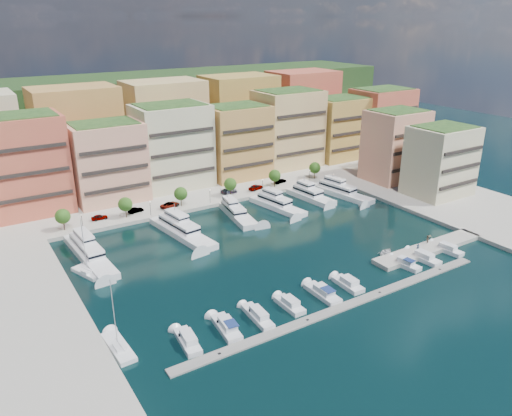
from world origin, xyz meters
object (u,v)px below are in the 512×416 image
object	(u,v)px
tree_1	(125,204)
cruiser_7	(405,264)
cruiser_9	(446,249)
person_0	(418,247)
lamppost_1	(150,206)
cruiser_1	(227,327)
tree_2	(181,194)
sailboat_0	(119,348)
car_1	(136,210)
yacht_2	(180,230)
cruiser_5	(348,284)
yacht_5	(309,195)
yacht_3	(236,213)
yacht_0	(88,252)
lamppost_0	(82,219)
lamppost_3	(263,184)
tender_3	(430,236)
tree_5	(315,168)
car_2	(170,205)
cruiser_2	(258,316)
car_5	(280,181)
car_3	(229,191)
person_1	(427,239)
car_4	(256,187)
tree_4	(275,176)
cruiser_8	(423,258)
car_0	(99,217)
yacht_4	(276,205)
cruiser_4	(323,293)
tree_0	(63,216)
lamppost_4	(309,174)
cruiser_3	(290,305)
tree_3	(230,184)
yacht_6	(339,191)
lamppost_2	(210,194)

from	to	relation	value
tree_1	cruiser_7	xyz separation A→B (m)	(43.10, -58.10, -4.17)
cruiser_9	person_0	world-z (taller)	person_0
lamppost_1	cruiser_1	distance (m)	56.43
tree_2	sailboat_0	xyz separation A→B (m)	(-35.33, -53.34, -4.43)
tree_1	car_1	xyz separation A→B (m)	(3.34, 2.07, -3.04)
yacht_2	cruiser_5	size ratio (longest dim) A/B	3.42
sailboat_0	cruiser_9	bearing A→B (deg)	-3.55
yacht_2	yacht_5	size ratio (longest dim) A/B	1.44
yacht_3	yacht_0	bearing A→B (deg)	-175.37
lamppost_0	lamppost_3	world-z (taller)	same
yacht_3	tender_3	distance (m)	50.51
cruiser_7	tender_3	distance (m)	18.77
tree_5	car_2	size ratio (longest dim) A/B	0.98
cruiser_2	cruiser_5	size ratio (longest dim) A/B	1.23
car_1	car_2	world-z (taller)	car_2
tree_2	person_0	size ratio (longest dim) A/B	3.05
tree_1	car_5	xyz separation A→B (m)	(51.65, 2.19, -3.01)
tender_3	cruiser_7	bearing A→B (deg)	89.31
car_3	person_0	distance (m)	60.52
yacht_3	person_1	bearing A→B (deg)	-54.85
car_3	yacht_2	bearing A→B (deg)	134.04
car_2	car_4	bearing A→B (deg)	-107.35
tree_4	cruiser_7	xyz separation A→B (m)	(-4.90, -58.10, -4.17)
cruiser_9	car_5	world-z (taller)	car_5
cruiser_8	cruiser_1	bearing A→B (deg)	-179.98
cruiser_1	cruiser_9	world-z (taller)	cruiser_1
car_0	person_1	xyz separation A→B (m)	(61.71, -56.10, 0.25)
car_5	car_4	bearing A→B (deg)	87.59
yacht_4	car_1	bearing A→B (deg)	156.59
car_0	car_2	distance (m)	19.52
cruiser_5	person_1	distance (m)	28.88
sailboat_0	lamppost_3	bearing A→B (deg)	39.77
sailboat_0	car_0	world-z (taller)	sailboat_0
tree_5	car_4	bearing A→B (deg)	177.88
car_2	car_1	bearing A→B (deg)	64.59
yacht_0	cruiser_4	distance (m)	54.03
tree_2	cruiser_1	xyz separation A→B (m)	(-17.65, -58.11, -4.17)
tree_0	cruiser_4	size ratio (longest dim) A/B	0.64
yacht_2	car_5	distance (m)	46.63
tree_4	car_1	world-z (taller)	tree_4
car_0	person_0	distance (m)	80.88
tree_4	cruiser_9	world-z (taller)	tree_4
yacht_2	sailboat_0	size ratio (longest dim) A/B	1.90
cruiser_5	cruiser_7	size ratio (longest dim) A/B	0.96
yacht_5	car_2	bearing A→B (deg)	161.72
lamppost_4	cruiser_3	distance (m)	73.66
lamppost_3	cruiser_2	size ratio (longest dim) A/B	0.47
tree_3	car_1	size ratio (longest dim) A/B	1.32
yacht_6	lamppost_1	bearing A→B (deg)	167.68
tree_0	lamppost_2	distance (m)	40.08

